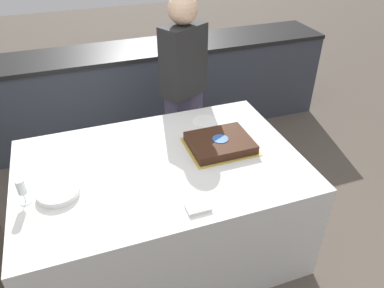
{
  "coord_description": "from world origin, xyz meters",
  "views": [
    {
      "loc": [
        -0.44,
        -1.84,
        2.2
      ],
      "look_at": [
        0.21,
        0.0,
        0.86
      ],
      "focal_mm": 35.0,
      "sensor_mm": 36.0,
      "label": 1
    }
  ],
  "objects": [
    {
      "name": "back_counter",
      "position": [
        0.0,
        1.66,
        0.46
      ],
      "size": [
        4.4,
        0.58,
        0.92
      ],
      "color": "#333842",
      "rests_on": "ground_plane"
    },
    {
      "name": "person_cutting_cake",
      "position": [
        0.43,
        0.81,
        0.84
      ],
      "size": [
        0.4,
        0.34,
        1.59
      ],
      "rotation": [
        0.0,
        0.0,
        -2.65
      ],
      "color": "#383347",
      "rests_on": "ground_plane"
    },
    {
      "name": "side_plate_near_cake",
      "position": [
        0.46,
        0.39,
        0.76
      ],
      "size": [
        0.19,
        0.19,
        0.0
      ],
      "color": "white",
      "rests_on": "dining_table"
    },
    {
      "name": "utensil_pile",
      "position": [
        0.09,
        -0.46,
        0.77
      ],
      "size": [
        0.13,
        0.1,
        0.02
      ],
      "color": "white",
      "rests_on": "dining_table"
    },
    {
      "name": "ground_plane",
      "position": [
        0.0,
        0.0,
        0.0
      ],
      "size": [
        14.0,
        14.0,
        0.0
      ],
      "primitive_type": "plane",
      "color": "brown"
    },
    {
      "name": "plate_stack",
      "position": [
        -0.62,
        -0.09,
        0.78
      ],
      "size": [
        0.24,
        0.24,
        0.04
      ],
      "color": "white",
      "rests_on": "dining_table"
    },
    {
      "name": "dining_table",
      "position": [
        0.0,
        0.0,
        0.38
      ],
      "size": [
        1.79,
        1.18,
        0.76
      ],
      "color": "silver",
      "rests_on": "ground_plane"
    },
    {
      "name": "wine_glass",
      "position": [
        -0.8,
        -0.09,
        0.86
      ],
      "size": [
        0.07,
        0.07,
        0.16
      ],
      "color": "white",
      "rests_on": "dining_table"
    },
    {
      "name": "cake",
      "position": [
        0.43,
        0.04,
        0.79
      ],
      "size": [
        0.45,
        0.37,
        0.07
      ],
      "color": "gold",
      "rests_on": "dining_table"
    }
  ]
}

